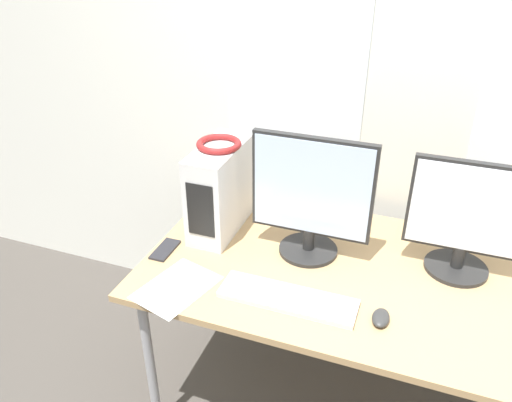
# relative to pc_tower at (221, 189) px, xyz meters

# --- Properties ---
(wall_back) EXTENTS (8.00, 0.07, 2.70)m
(wall_back) POSITION_rel_pc_tower_xyz_m (0.73, 0.47, 0.39)
(wall_back) COLOR silver
(wall_back) RESTS_ON ground_plane
(desk) EXTENTS (1.87, 0.91, 0.77)m
(desk) POSITION_rel_pc_tower_xyz_m (0.73, -0.12, -0.24)
(desk) COLOR tan
(desk) RESTS_ON ground_plane
(pc_tower) EXTENTS (0.16, 0.40, 0.38)m
(pc_tower) POSITION_rel_pc_tower_xyz_m (0.00, 0.00, 0.00)
(pc_tower) COLOR silver
(pc_tower) RESTS_ON desk
(headphones) EXTENTS (0.19, 0.19, 0.03)m
(headphones) POSITION_rel_pc_tower_xyz_m (0.00, 0.00, 0.21)
(headphones) COLOR maroon
(headphones) RESTS_ON pc_tower
(monitor_main) EXTENTS (0.48, 0.24, 0.50)m
(monitor_main) POSITION_rel_pc_tower_xyz_m (0.41, -0.05, 0.06)
(monitor_main) COLOR black
(monitor_main) RESTS_ON desk
(monitor_right_near) EXTENTS (0.44, 0.24, 0.46)m
(monitor_right_near) POSITION_rel_pc_tower_xyz_m (0.98, 0.03, 0.04)
(monitor_right_near) COLOR black
(monitor_right_near) RESTS_ON desk
(keyboard) EXTENTS (0.50, 0.14, 0.02)m
(keyboard) POSITION_rel_pc_tower_xyz_m (0.42, -0.37, -0.18)
(keyboard) COLOR silver
(keyboard) RESTS_ON desk
(mouse) EXTENTS (0.06, 0.10, 0.03)m
(mouse) POSITION_rel_pc_tower_xyz_m (0.75, -0.36, -0.18)
(mouse) COLOR #2D2D2D
(mouse) RESTS_ON desk
(cell_phone) EXTENTS (0.07, 0.15, 0.01)m
(cell_phone) POSITION_rel_pc_tower_xyz_m (-0.15, -0.25, -0.19)
(cell_phone) COLOR #232328
(cell_phone) RESTS_ON desk
(paper_sheet_left) EXTENTS (0.28, 0.34, 0.00)m
(paper_sheet_left) POSITION_rel_pc_tower_xyz_m (0.01, -0.45, -0.19)
(paper_sheet_left) COLOR white
(paper_sheet_left) RESTS_ON desk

